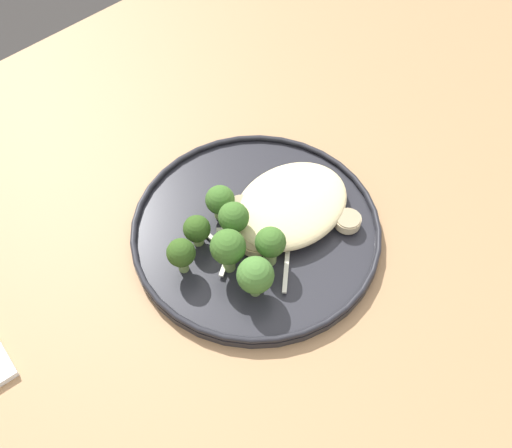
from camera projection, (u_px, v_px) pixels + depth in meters
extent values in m
plane|color=#2D2B28|center=(273.00, 422.00, 1.32)|extent=(6.00, 6.00, 0.00)
cube|color=#9E754C|center=(287.00, 235.00, 0.73)|extent=(1.40, 1.00, 0.04)
cube|color=olive|center=(342.00, 64.00, 1.47)|extent=(0.06, 0.06, 0.70)
cylinder|color=#232328|center=(256.00, 231.00, 0.71)|extent=(0.29, 0.29, 0.01)
torus|color=black|center=(256.00, 227.00, 0.70)|extent=(0.29, 0.29, 0.01)
ellipsoid|color=beige|center=(291.00, 205.00, 0.71)|extent=(0.15, 0.11, 0.03)
cylinder|color=#DBB77A|center=(290.00, 200.00, 0.72)|extent=(0.03, 0.03, 0.01)
cylinder|color=#8E774F|center=(290.00, 196.00, 0.71)|extent=(0.03, 0.03, 0.00)
cylinder|color=#E5C689|center=(254.00, 242.00, 0.68)|extent=(0.03, 0.03, 0.01)
cylinder|color=#958159|center=(254.00, 239.00, 0.68)|extent=(0.03, 0.03, 0.00)
cylinder|color=beige|center=(241.00, 209.00, 0.71)|extent=(0.03, 0.03, 0.01)
cylinder|color=#988766|center=(241.00, 205.00, 0.70)|extent=(0.03, 0.03, 0.00)
cylinder|color=beige|center=(348.00, 221.00, 0.70)|extent=(0.03, 0.03, 0.01)
cylinder|color=#988766|center=(348.00, 218.00, 0.69)|extent=(0.03, 0.03, 0.00)
cylinder|color=#E5C689|center=(303.00, 213.00, 0.70)|extent=(0.03, 0.03, 0.02)
cylinder|color=#958159|center=(304.00, 209.00, 0.70)|extent=(0.03, 0.03, 0.00)
cylinder|color=#E5C689|center=(322.00, 208.00, 0.71)|extent=(0.02, 0.02, 0.01)
cylinder|color=#958159|center=(322.00, 204.00, 0.71)|extent=(0.02, 0.02, 0.00)
cylinder|color=#89A356|center=(198.00, 238.00, 0.69)|extent=(0.02, 0.02, 0.02)
sphere|color=#2D4C19|center=(197.00, 229.00, 0.67)|extent=(0.03, 0.03, 0.03)
cylinder|color=#89A356|center=(270.00, 255.00, 0.67)|extent=(0.02, 0.02, 0.02)
sphere|color=#386023|center=(270.00, 242.00, 0.65)|extent=(0.03, 0.03, 0.03)
cylinder|color=#7A994C|center=(226.00, 259.00, 0.67)|extent=(0.02, 0.02, 0.03)
sphere|color=#386023|center=(225.00, 244.00, 0.64)|extent=(0.04, 0.04, 0.04)
cylinder|color=#89A356|center=(183.00, 264.00, 0.66)|extent=(0.01, 0.01, 0.02)
sphere|color=#2D4C19|center=(181.00, 253.00, 0.65)|extent=(0.03, 0.03, 0.03)
cylinder|color=#7A994C|center=(234.00, 231.00, 0.69)|extent=(0.01, 0.01, 0.03)
sphere|color=#386023|center=(234.00, 217.00, 0.66)|extent=(0.03, 0.03, 0.03)
cylinder|color=#7A994C|center=(255.00, 287.00, 0.65)|extent=(0.02, 0.02, 0.02)
sphere|color=#42702D|center=(255.00, 275.00, 0.63)|extent=(0.04, 0.04, 0.04)
cylinder|color=#89A356|center=(221.00, 211.00, 0.71)|extent=(0.02, 0.02, 0.02)
sphere|color=#386023|center=(220.00, 200.00, 0.69)|extent=(0.03, 0.03, 0.03)
cube|color=silver|center=(227.00, 258.00, 0.68)|extent=(0.04, 0.03, 0.00)
cube|color=silver|center=(286.00, 269.00, 0.67)|extent=(0.05, 0.04, 0.00)
cube|color=silver|center=(234.00, 230.00, 0.70)|extent=(0.03, 0.03, 0.00)
cube|color=silver|center=(219.00, 244.00, 0.69)|extent=(0.01, 0.05, 0.00)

